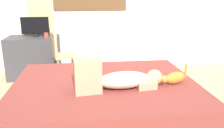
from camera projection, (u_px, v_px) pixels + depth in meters
ground_plane at (115, 125)px, 2.73m from camera, size 16.00×16.00×0.00m
bed at (105, 104)px, 2.67m from camera, size 2.08×1.68×0.53m
person_lying at (115, 78)px, 2.39m from camera, size 0.94×0.35×0.34m
cat at (174, 78)px, 2.53m from camera, size 0.34×0.20×0.21m
desk at (34, 57)px, 4.24m from camera, size 0.90×0.56×0.74m
tv_monitor at (35, 27)px, 4.09m from camera, size 0.48×0.10×0.35m
cup at (46, 35)px, 4.07m from camera, size 0.08×0.08×0.08m
chair_by_desk at (61, 53)px, 3.94m from camera, size 0.47×0.47×0.86m
curtain_left at (40, 12)px, 4.30m from camera, size 0.44×0.06×2.32m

